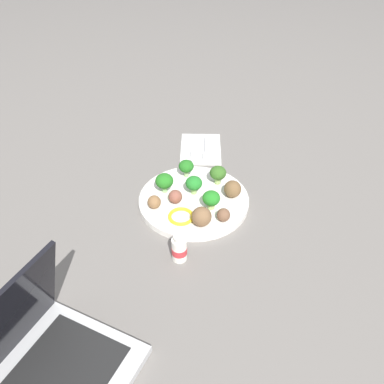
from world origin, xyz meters
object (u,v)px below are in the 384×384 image
at_px(broccoli_floret_near_rim, 216,173).
at_px(meatball_mid_left, 152,202).
at_px(plate, 192,201).
at_px(broccoli_floret_far_rim, 209,199).
at_px(broccoli_floret_mid_right, 162,181).
at_px(napkin, 199,148).
at_px(broccoli_floret_mid_left, 184,167).
at_px(broccoli_floret_front_left, 191,183).
at_px(meatball_front_left, 200,217).
at_px(knife, 193,148).
at_px(meatball_mid_right, 173,197).
at_px(meatball_back_left, 231,189).
at_px(yogurt_bottle, 177,249).
at_px(fork, 205,149).
at_px(meatball_back_right, 222,215).
at_px(pepper_ring_mid_right, 179,216).

bearing_deg(broccoli_floret_near_rim, meatball_mid_left, -58.31).
relative_size(plate, broccoli_floret_far_rim, 5.74).
relative_size(broccoli_floret_far_rim, meatball_mid_left, 1.47).
bearing_deg(broccoli_floret_mid_right, napkin, 157.20).
height_order(broccoli_floret_far_rim, broccoli_floret_mid_left, same).
relative_size(broccoli_floret_front_left, broccoli_floret_mid_left, 1.01).
xyz_separation_m(broccoli_floret_near_rim, meatball_front_left, (0.16, -0.04, -0.01)).
relative_size(broccoli_floret_front_left, knife, 0.34).
height_order(plate, broccoli_floret_near_rim, broccoli_floret_near_rim).
distance_m(meatball_front_left, meatball_mid_right, 0.10).
relative_size(broccoli_floret_near_rim, broccoli_floret_mid_right, 0.95).
distance_m(meatball_back_left, yogurt_bottle, 0.24).
height_order(meatball_mid_left, napkin, meatball_mid_left).
height_order(broccoli_floret_mid_right, fork, broccoli_floret_mid_right).
bearing_deg(broccoli_floret_mid_right, broccoli_floret_near_rim, 105.23).
relative_size(plate, knife, 1.93).
distance_m(meatball_mid_left, fork, 0.31).
bearing_deg(meatball_front_left, meatball_back_right, 105.41).
height_order(broccoli_floret_front_left, meatball_mid_left, broccoli_floret_front_left).
height_order(broccoli_floret_mid_right, broccoli_floret_far_rim, broccoli_floret_mid_right).
bearing_deg(napkin, knife, -68.85).
bearing_deg(meatball_back_left, meatball_mid_right, -80.02).
height_order(broccoli_floret_mid_left, fork, broccoli_floret_mid_left).
relative_size(broccoli_floret_far_rim, fork, 0.41).
height_order(meatball_back_right, pepper_ring_mid_right, meatball_back_right).
distance_m(meatball_front_left, meatball_back_left, 0.13).
height_order(broccoli_floret_near_rim, meatball_mid_left, broccoli_floret_near_rim).
height_order(broccoli_floret_near_rim, meatball_mid_right, broccoli_floret_near_rim).
distance_m(broccoli_floret_near_rim, meatball_mid_left, 0.19).
relative_size(meatball_front_left, meatball_back_left, 1.07).
xyz_separation_m(broccoli_floret_mid_right, meatball_mid_right, (0.04, 0.03, -0.02)).
xyz_separation_m(plate, meatball_back_left, (-0.01, 0.10, 0.03)).
height_order(broccoli_floret_mid_left, pepper_ring_mid_right, broccoli_floret_mid_left).
relative_size(meatball_back_right, fork, 0.27).
bearing_deg(fork, broccoli_floret_far_rim, 0.84).
relative_size(broccoli_floret_mid_left, yogurt_bottle, 0.73).
bearing_deg(broccoli_floret_near_rim, broccoli_floret_front_left, -56.81).
relative_size(pepper_ring_mid_right, napkin, 0.37).
distance_m(broccoli_floret_mid_right, meatball_front_left, 0.15).
bearing_deg(meatball_front_left, meatball_mid_right, -141.42).
relative_size(meatball_back_left, napkin, 0.26).
xyz_separation_m(broccoli_floret_front_left, meatball_front_left, (0.12, 0.02, -0.01)).
bearing_deg(broccoli_floret_far_rim, meatball_front_left, -22.60).
bearing_deg(broccoli_floret_mid_right, broccoli_floret_front_left, 86.18).
height_order(plate, yogurt_bottle, yogurt_bottle).
distance_m(plate, meatball_front_left, 0.10).
height_order(broccoli_floret_front_left, meatball_front_left, broccoli_floret_front_left).
relative_size(broccoli_floret_far_rim, yogurt_bottle, 0.73).
relative_size(broccoli_floret_front_left, meatball_back_left, 1.11).
bearing_deg(plate, broccoli_floret_far_rim, 48.41).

